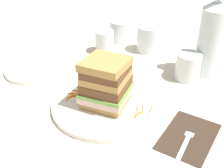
{
  "coord_description": "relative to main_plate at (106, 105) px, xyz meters",
  "views": [
    {
      "loc": [
        0.32,
        -0.54,
        0.47
      ],
      "look_at": [
        -0.0,
        0.04,
        0.05
      ],
      "focal_mm": 48.49,
      "sensor_mm": 36.0,
      "label": 1
    }
  ],
  "objects": [
    {
      "name": "knife",
      "position": [
        -0.17,
        -0.01,
        -0.01
      ],
      "size": [
        0.02,
        0.2,
        0.0
      ],
      "color": "silver",
      "rests_on": "ground_plane"
    },
    {
      "name": "side_plate",
      "position": [
        -0.29,
        0.05,
        -0.0
      ],
      "size": [
        0.18,
        0.18,
        0.01
      ],
      "primitive_type": "cylinder",
      "color": "white",
      "rests_on": "ground_plane"
    },
    {
      "name": "fork",
      "position": [
        0.22,
        -0.03,
        -0.0
      ],
      "size": [
        0.02,
        0.17,
        0.0
      ],
      "color": "silver",
      "rests_on": "napkin_dark"
    },
    {
      "name": "empty_tumbler_0",
      "position": [
        -0.16,
        0.28,
        0.03
      ],
      "size": [
        0.06,
        0.06,
        0.08
      ],
      "primitive_type": "cylinder",
      "color": "silver",
      "rests_on": "ground_plane"
    },
    {
      "name": "carrot_shred_2",
      "position": [
        -0.09,
        -0.02,
        0.01
      ],
      "size": [
        0.01,
        0.03,
        0.0
      ],
      "primitive_type": "cylinder",
      "rotation": [
        0.0,
        1.57,
        4.55
      ],
      "color": "orange",
      "rests_on": "main_plate"
    },
    {
      "name": "ground_plane",
      "position": [
        0.0,
        -0.01,
        -0.01
      ],
      "size": [
        3.0,
        3.0,
        0.0
      ],
      "primitive_type": "plane",
      "color": "beige"
    },
    {
      "name": "sandwich",
      "position": [
        -0.0,
        -0.0,
        0.07
      ],
      "size": [
        0.12,
        0.12,
        0.13
      ],
      "color": "tan",
      "rests_on": "main_plate"
    },
    {
      "name": "carrot_shred_8",
      "position": [
        0.1,
        0.02,
        0.01
      ],
      "size": [
        0.02,
        0.03,
        0.0
      ],
      "primitive_type": "cylinder",
      "rotation": [
        0.0,
        1.57,
        5.1
      ],
      "color": "orange",
      "rests_on": "main_plate"
    },
    {
      "name": "carrot_shred_9",
      "position": [
        0.08,
        0.02,
        0.01
      ],
      "size": [
        0.01,
        0.02,
        0.0
      ],
      "primitive_type": "cylinder",
      "rotation": [
        0.0,
        1.57,
        5.15
      ],
      "color": "orange",
      "rests_on": "main_plate"
    },
    {
      "name": "juice_glass",
      "position": [
        0.14,
        0.24,
        0.03
      ],
      "size": [
        0.07,
        0.07,
        0.08
      ],
      "color": "white",
      "rests_on": "ground_plane"
    },
    {
      "name": "carrot_shred_1",
      "position": [
        -0.1,
        -0.03,
        0.01
      ],
      "size": [
        0.01,
        0.02,
        0.0
      ],
      "primitive_type": "cylinder",
      "rotation": [
        0.0,
        1.57,
        4.82
      ],
      "color": "orange",
      "rests_on": "main_plate"
    },
    {
      "name": "carrot_shred_3",
      "position": [
        -0.1,
        -0.01,
        0.01
      ],
      "size": [
        0.03,
        0.02,
        0.0
      ],
      "primitive_type": "cylinder",
      "rotation": [
        0.0,
        1.57,
        0.44
      ],
      "color": "orange",
      "rests_on": "main_plate"
    },
    {
      "name": "main_plate",
      "position": [
        0.0,
        0.0,
        0.0
      ],
      "size": [
        0.28,
        0.28,
        0.01
      ],
      "primitive_type": "cylinder",
      "color": "white",
      "rests_on": "ground_plane"
    },
    {
      "name": "empty_tumbler_1",
      "position": [
        -0.04,
        0.36,
        0.04
      ],
      "size": [
        0.08,
        0.08,
        0.09
      ],
      "primitive_type": "cylinder",
      "color": "silver",
      "rests_on": "ground_plane"
    },
    {
      "name": "carrot_shred_6",
      "position": [
        0.09,
        0.0,
        0.01
      ],
      "size": [
        0.01,
        0.03,
        0.0
      ],
      "primitive_type": "cylinder",
      "rotation": [
        0.0,
        1.57,
        4.92
      ],
      "color": "orange",
      "rests_on": "main_plate"
    },
    {
      "name": "water_bottle",
      "position": [
        0.18,
        0.3,
        0.11
      ],
      "size": [
        0.07,
        0.07,
        0.27
      ],
      "color": "silver",
      "rests_on": "ground_plane"
    },
    {
      "name": "carrot_shred_4",
      "position": [
        -0.09,
        -0.02,
        0.01
      ],
      "size": [
        0.02,
        0.02,
        0.0
      ],
      "primitive_type": "cylinder",
      "rotation": [
        0.0,
        1.57,
        4.09
      ],
      "color": "orange",
      "rests_on": "main_plate"
    },
    {
      "name": "carrot_shred_5",
      "position": [
        0.11,
        0.03,
        0.01
      ],
      "size": [
        0.01,
        0.03,
        0.0
      ],
      "primitive_type": "cylinder",
      "rotation": [
        0.0,
        1.57,
        4.79
      ],
      "color": "orange",
      "rests_on": "main_plate"
    },
    {
      "name": "carrot_shred_0",
      "position": [
        -0.1,
        0.01,
        0.01
      ],
      "size": [
        0.03,
        0.01,
        0.0
      ],
      "primitive_type": "cylinder",
      "rotation": [
        0.0,
        1.57,
        0.09
      ],
      "color": "orange",
      "rests_on": "main_plate"
    },
    {
      "name": "napkin_dark",
      "position": [
        0.22,
        -0.01,
        -0.01
      ],
      "size": [
        0.12,
        0.17,
        0.0
      ],
      "primitive_type": "cube",
      "rotation": [
        0.0,
        0.0,
        -0.06
      ],
      "color": "#38281E",
      "rests_on": "ground_plane"
    },
    {
      "name": "carrot_shred_7",
      "position": [
        0.09,
        -0.01,
        0.01
      ],
      "size": [
        0.01,
        0.03,
        0.0
      ],
      "primitive_type": "cylinder",
      "rotation": [
        0.0,
        1.57,
        1.4
      ],
      "color": "orange",
      "rests_on": "main_plate"
    },
    {
      "name": "empty_tumbler_2",
      "position": [
        -0.16,
        0.38,
        0.03
      ],
      "size": [
        0.07,
        0.07,
        0.08
      ],
      "primitive_type": "cylinder",
      "color": "silver",
      "rests_on": "ground_plane"
    }
  ]
}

